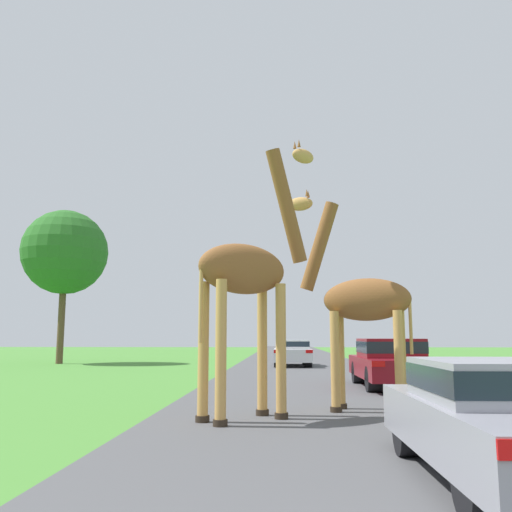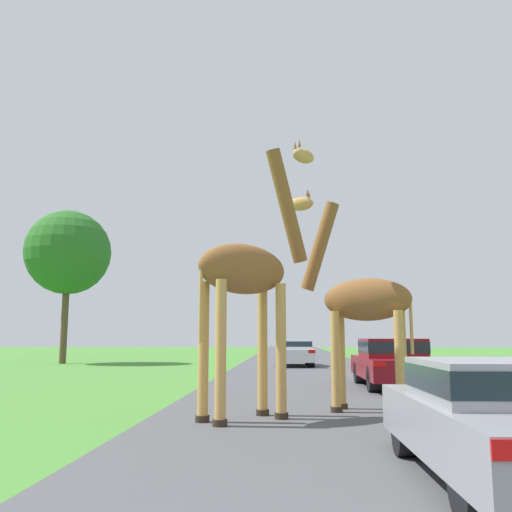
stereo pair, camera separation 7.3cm
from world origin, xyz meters
name	(u,v)px [view 1 (the left image)]	position (x,y,z in m)	size (l,w,h in m)	color
road	(300,364)	(0.00, 30.00, 0.00)	(7.01, 120.00, 0.00)	#4C4C4F
giraffe_near_road	(249,277)	(-1.62, 9.30, 2.58)	(2.41, 2.13, 5.53)	tan
giraffe_companion	(360,303)	(0.59, 10.49, 2.15)	(2.57, 1.16, 4.66)	tan
car_lead_maroon	(509,416)	(1.31, 5.17, 0.66)	(1.82, 4.12, 1.23)	gray
car_queue_right	(390,361)	(2.19, 15.79, 0.77)	(1.88, 4.77, 1.42)	maroon
car_queue_left	(292,352)	(-0.48, 27.70, 0.71)	(1.86, 4.49, 1.31)	silver
tree_centre_back	(65,253)	(-13.44, 29.44, 6.28)	(4.83, 4.83, 8.72)	brown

